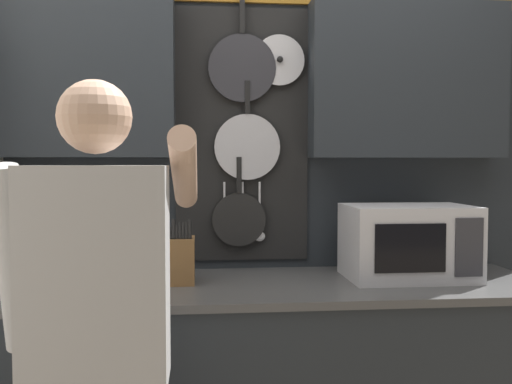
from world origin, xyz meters
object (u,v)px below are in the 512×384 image
at_px(knife_block, 181,259).
at_px(microwave, 408,242).
at_px(person, 98,323).
at_px(utensil_crock, 72,263).

bearing_deg(knife_block, microwave, -0.02).
relative_size(microwave, person, 0.31).
relative_size(utensil_crock, person, 0.21).
distance_m(utensil_crock, person, 0.71).
bearing_deg(utensil_crock, microwave, -0.06).
bearing_deg(microwave, knife_block, 179.98).
bearing_deg(microwave, person, -149.13).
bearing_deg(knife_block, person, -106.68).
distance_m(knife_block, person, 0.71).
bearing_deg(utensil_crock, person, -72.43).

